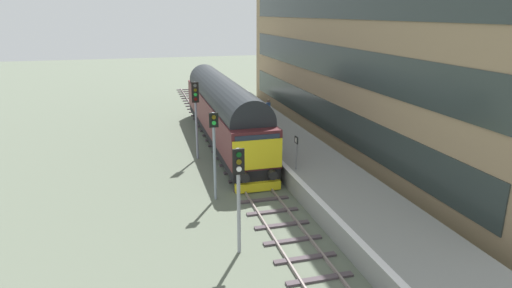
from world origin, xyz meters
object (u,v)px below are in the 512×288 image
at_px(diesel_locomotive, 223,109).
at_px(platform_number_sign, 296,148).
at_px(signal_post_mid, 214,146).
at_px(waiting_passenger, 268,108).
at_px(signal_post_near, 239,187).
at_px(signal_post_far, 196,110).

bearing_deg(diesel_locomotive, platform_number_sign, -76.88).
relative_size(diesel_locomotive, signal_post_mid, 4.22).
xyz_separation_m(platform_number_sign, waiting_passenger, (1.70, 10.77, -0.22)).
distance_m(signal_post_mid, waiting_passenger, 12.86).
xyz_separation_m(signal_post_near, signal_post_mid, (-0.00, 5.25, 0.02)).
distance_m(signal_post_far, waiting_passenger, 7.83).
bearing_deg(signal_post_near, signal_post_mid, 90.00).
bearing_deg(waiting_passenger, platform_number_sign, 158.60).
height_order(platform_number_sign, waiting_passenger, platform_number_sign).
height_order(diesel_locomotive, signal_post_far, signal_post_far).
distance_m(signal_post_near, signal_post_far, 11.83).
bearing_deg(signal_post_mid, diesel_locomotive, 76.54).
bearing_deg(signal_post_far, signal_post_mid, -90.00).
distance_m(platform_number_sign, waiting_passenger, 10.91).
bearing_deg(diesel_locomotive, signal_post_mid, -103.46).
bearing_deg(signal_post_near, signal_post_far, 90.00).
bearing_deg(platform_number_sign, waiting_passenger, 81.03).
bearing_deg(signal_post_mid, platform_number_sign, 6.43).
xyz_separation_m(diesel_locomotive, waiting_passenger, (3.83, 1.62, -0.49)).
xyz_separation_m(signal_post_mid, waiting_passenger, (6.15, 11.27, -0.79)).
xyz_separation_m(signal_post_mid, platform_number_sign, (4.45, 0.50, -0.57)).
height_order(signal_post_far, waiting_passenger, signal_post_far).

